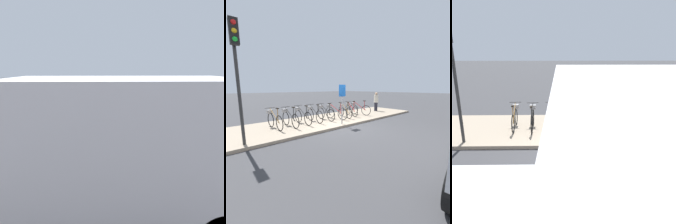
{
  "view_description": "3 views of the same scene",
  "coord_description": "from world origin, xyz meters",
  "views": [
    {
      "loc": [
        0.64,
        -9.92,
        3.18
      ],
      "look_at": [
        0.91,
        0.34,
        1.08
      ],
      "focal_mm": 35.0,
      "sensor_mm": 36.0,
      "label": 1
    },
    {
      "loc": [
        -5.15,
        -5.4,
        2.03
      ],
      "look_at": [
        -0.09,
        0.38,
        0.77
      ],
      "focal_mm": 24.0,
      "sensor_mm": 36.0,
      "label": 2
    },
    {
      "loc": [
        -1.13,
        -6.47,
        3.09
      ],
      "look_at": [
        -0.98,
        1.39,
        0.85
      ],
      "focal_mm": 35.0,
      "sensor_mm": 36.0,
      "label": 3
    }
  ],
  "objects": [
    {
      "name": "ground_plane",
      "position": [
        0.0,
        0.0,
        0.0
      ],
      "size": [
        120.0,
        120.0,
        0.0
      ],
      "primitive_type": "plane",
      "color": "#38383A"
    },
    {
      "name": "sidewalk",
      "position": [
        0.0,
        1.73,
        0.06
      ],
      "size": [
        14.83,
        3.47,
        0.12
      ],
      "color": "gray",
      "rests_on": "ground_plane"
    },
    {
      "name": "parked_bicycle_0",
      "position": [
        -2.9,
        1.73,
        0.57
      ],
      "size": [
        0.46,
        1.66,
        1.02
      ],
      "color": "black",
      "rests_on": "sidewalk"
    },
    {
      "name": "parked_bicycle_1",
      "position": [
        -2.2,
        1.62,
        0.57
      ],
      "size": [
        0.46,
        1.67,
        1.02
      ],
      "color": "black",
      "rests_on": "sidewalk"
    },
    {
      "name": "parked_bicycle_2",
      "position": [
        -1.46,
        1.73,
        0.57
      ],
      "size": [
        0.46,
        1.67,
        1.02
      ],
      "color": "black",
      "rests_on": "sidewalk"
    },
    {
      "name": "parked_bicycle_3",
      "position": [
        -0.72,
        1.73,
        0.57
      ],
      "size": [
        0.46,
        1.67,
        1.02
      ],
      "color": "black",
      "rests_on": "sidewalk"
    },
    {
      "name": "parked_bicycle_4",
      "position": [
        0.04,
        1.73,
        0.57
      ],
      "size": [
        0.46,
        1.67,
        1.02
      ],
      "color": "black",
      "rests_on": "sidewalk"
    },
    {
      "name": "parked_bicycle_5",
      "position": [
        0.69,
        1.57,
        0.57
      ],
      "size": [
        0.55,
        1.63,
        1.02
      ],
      "color": "black",
      "rests_on": "sidewalk"
    },
    {
      "name": "parked_bicycle_6",
      "position": [
        1.48,
        1.56,
        0.57
      ],
      "size": [
        0.55,
        1.63,
        1.02
      ],
      "color": "black",
      "rests_on": "sidewalk"
    },
    {
      "name": "parked_bicycle_7",
      "position": [
        2.21,
        1.7,
        0.57
      ],
      "size": [
        0.62,
        1.61,
        1.02
      ],
      "color": "black",
      "rests_on": "sidewalk"
    },
    {
      "name": "parked_bicycle_8",
      "position": [
        2.91,
        1.59,
        0.57
      ],
      "size": [
        0.6,
        1.61,
        1.02
      ],
      "color": "black",
      "rests_on": "sidewalk"
    },
    {
      "name": "truck",
      "position": [
        0.35,
        -5.93,
        1.68
      ],
      "size": [
        5.85,
        2.04,
        2.99
      ],
      "color": "black",
      "rests_on": "ground_plane"
    },
    {
      "name": "pedestrian",
      "position": [
        5.3,
        1.78,
        0.92
      ],
      "size": [
        0.34,
        0.34,
        1.53
      ],
      "color": "#23232D",
      "rests_on": "sidewalk"
    },
    {
      "name": "sign_post",
      "position": [
        0.11,
        0.29,
        1.53
      ],
      "size": [
        0.44,
        0.07,
        2.06
      ],
      "color": "#99999E",
      "rests_on": "sidewalk"
    }
  ]
}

